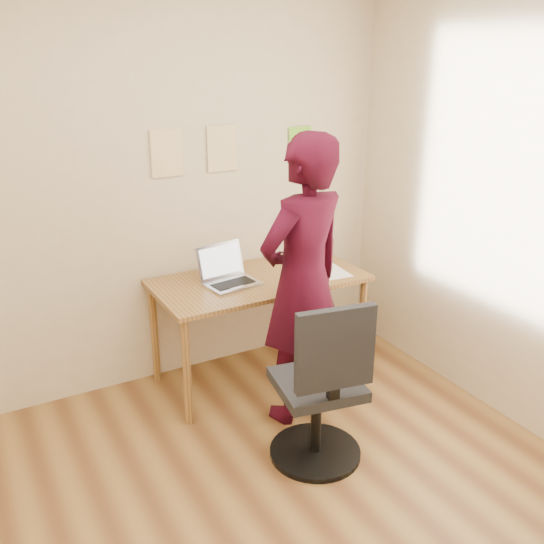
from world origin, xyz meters
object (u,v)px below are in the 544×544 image
laptop (228,275)px  phone (315,279)px  person (303,282)px  desk (259,290)px  office_chair (322,395)px

laptop → phone: 0.57m
laptop → phone: (0.52, -0.23, -0.05)m
laptop → person: (0.24, -0.53, 0.09)m
desk → person: (0.02, -0.51, 0.23)m
desk → office_chair: 1.03m
laptop → person: person is taller
laptop → desk: bearing=-13.6°
desk → laptop: bearing=174.1°
phone → person: bearing=-134.0°
phone → office_chair: (-0.45, -0.78, -0.32)m
desk → person: bearing=-87.3°
phone → office_chair: office_chair is taller
desk → person: size_ratio=0.79×
desk → person: 0.56m
person → desk: bearing=-101.0°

